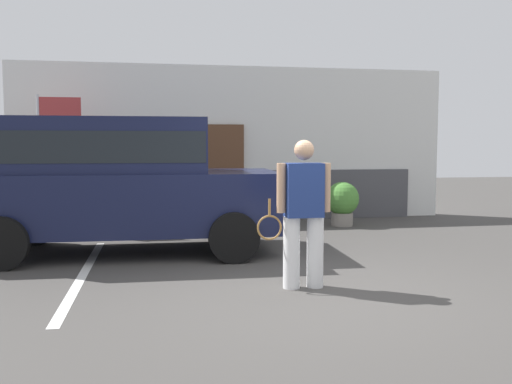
{
  "coord_description": "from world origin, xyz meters",
  "views": [
    {
      "loc": [
        -1.73,
        -5.78,
        1.66
      ],
      "look_at": [
        -0.46,
        1.2,
        1.05
      ],
      "focal_mm": 38.61,
      "sensor_mm": 36.0,
      "label": 1
    }
  ],
  "objects_px": {
    "flag_pole": "(50,136)",
    "parked_suv": "(119,179)",
    "potted_plant_by_porch": "(342,201)",
    "tennis_player_man": "(303,212)"
  },
  "relations": [
    {
      "from": "parked_suv",
      "to": "flag_pole",
      "type": "height_order",
      "value": "flag_pole"
    },
    {
      "from": "parked_suv",
      "to": "tennis_player_man",
      "type": "bearing_deg",
      "value": -46.6
    },
    {
      "from": "tennis_player_man",
      "to": "potted_plant_by_porch",
      "type": "relative_size",
      "value": 1.9
    },
    {
      "from": "parked_suv",
      "to": "potted_plant_by_porch",
      "type": "distance_m",
      "value": 4.85
    },
    {
      "from": "tennis_player_man",
      "to": "potted_plant_by_porch",
      "type": "xyz_separation_m",
      "value": [
        2.09,
        4.63,
        -0.39
      ]
    },
    {
      "from": "parked_suv",
      "to": "potted_plant_by_porch",
      "type": "height_order",
      "value": "parked_suv"
    },
    {
      "from": "parked_suv",
      "to": "flag_pole",
      "type": "relative_size",
      "value": 1.79
    },
    {
      "from": "flag_pole",
      "to": "parked_suv",
      "type": "bearing_deg",
      "value": -58.76
    },
    {
      "from": "flag_pole",
      "to": "potted_plant_by_porch",
      "type": "bearing_deg",
      "value": -1.62
    },
    {
      "from": "tennis_player_man",
      "to": "potted_plant_by_porch",
      "type": "height_order",
      "value": "tennis_player_man"
    }
  ]
}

